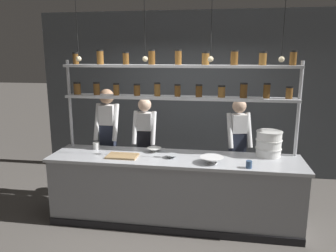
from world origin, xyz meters
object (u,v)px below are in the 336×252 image
at_px(cutting_board, 122,156).
at_px(prep_bowl_near_left, 212,160).
at_px(prep_bowl_center_front, 154,150).
at_px(chef_left, 108,137).
at_px(chef_center, 145,142).
at_px(serving_cup_by_board, 249,164).
at_px(container_stack, 269,144).
at_px(spice_shelf_unit, 179,85).
at_px(prep_bowl_center_back, 172,156).
at_px(chef_right, 238,145).
at_px(serving_cup_front, 96,146).

bearing_deg(cutting_board, prep_bowl_near_left, -3.13).
bearing_deg(prep_bowl_center_front, chef_left, 154.97).
relative_size(chef_center, serving_cup_by_board, 17.76).
bearing_deg(serving_cup_by_board, container_stack, 61.30).
distance_m(spice_shelf_unit, serving_cup_by_board, 1.41).
bearing_deg(chef_center, cutting_board, -99.43).
bearing_deg(prep_bowl_near_left, prep_bowl_center_back, 165.79).
distance_m(chef_left, chef_right, 1.97).
distance_m(container_stack, prep_bowl_center_front, 1.55).
height_order(chef_left, cutting_board, chef_left).
relative_size(container_stack, serving_cup_by_board, 3.81).
bearing_deg(prep_bowl_center_front, serving_cup_by_board, -20.64).
distance_m(spice_shelf_unit, prep_bowl_near_left, 1.12).
xyz_separation_m(chef_right, serving_cup_front, (-2.00, -0.56, 0.05)).
distance_m(chef_left, cutting_board, 0.80).
distance_m(chef_right, container_stack, 0.65).
height_order(prep_bowl_center_front, prep_bowl_center_back, prep_bowl_center_front).
distance_m(spice_shelf_unit, container_stack, 1.43).
xyz_separation_m(spice_shelf_unit, chef_right, (0.84, 0.42, -0.92)).
distance_m(chef_right, prep_bowl_center_back, 1.17).
height_order(cutting_board, prep_bowl_near_left, prep_bowl_near_left).
height_order(spice_shelf_unit, prep_bowl_center_back, spice_shelf_unit).
xyz_separation_m(prep_bowl_center_back, serving_cup_by_board, (0.96, -0.24, 0.02)).
bearing_deg(prep_bowl_center_back, prep_bowl_near_left, -14.21).
bearing_deg(container_stack, prep_bowl_near_left, -150.25).
relative_size(spice_shelf_unit, serving_cup_front, 32.63).
distance_m(chef_left, serving_cup_front, 0.39).
distance_m(prep_bowl_center_back, serving_cup_front, 1.15).
bearing_deg(chef_center, prep_bowl_center_back, -56.27).
xyz_separation_m(container_stack, prep_bowl_center_front, (-1.54, -0.06, -0.14)).
bearing_deg(cutting_board, chef_left, 122.70).
relative_size(chef_right, container_stack, 4.70).
xyz_separation_m(spice_shelf_unit, prep_bowl_near_left, (0.49, -0.50, -0.88)).
height_order(chef_right, prep_bowl_center_back, chef_right).
bearing_deg(chef_right, cutting_board, -167.05).
height_order(chef_center, cutting_board, chef_center).
bearing_deg(chef_left, serving_cup_front, -98.01).
height_order(prep_bowl_center_front, serving_cup_front, serving_cup_front).
xyz_separation_m(prep_bowl_center_front, serving_cup_by_board, (1.25, -0.47, 0.02)).
xyz_separation_m(serving_cup_front, serving_cup_by_board, (2.09, -0.46, -0.00)).
distance_m(prep_bowl_center_back, serving_cup_by_board, 0.99).
xyz_separation_m(spice_shelf_unit, prep_bowl_center_front, (-0.32, -0.14, -0.89)).
xyz_separation_m(spice_shelf_unit, chef_left, (-1.12, 0.23, -0.83)).
bearing_deg(prep_bowl_center_front, prep_bowl_near_left, -24.08).
bearing_deg(prep_bowl_near_left, serving_cup_front, 168.03).
bearing_deg(spice_shelf_unit, chef_left, 168.13).
bearing_deg(chef_center, serving_cup_front, -138.93).
height_order(spice_shelf_unit, serving_cup_front, spice_shelf_unit).
height_order(spice_shelf_unit, serving_cup_by_board, spice_shelf_unit).
xyz_separation_m(cutting_board, prep_bowl_center_front, (0.37, 0.30, 0.02)).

